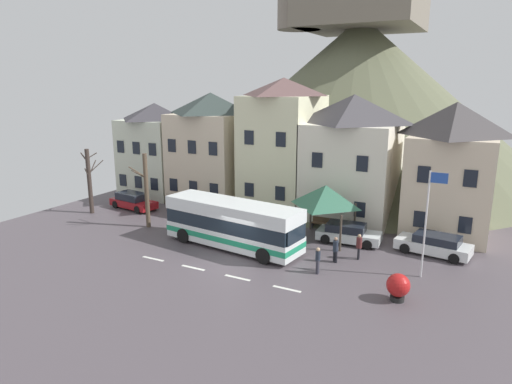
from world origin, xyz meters
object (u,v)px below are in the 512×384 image
(pedestrian_00, at_px, (335,249))
(townhouse_04, at_px, (451,170))
(parked_car_03, at_px, (133,201))
(bus_shelter, at_px, (326,196))
(parked_car_00, at_px, (348,233))
(public_bench, at_px, (322,223))
(bare_tree_01, at_px, (146,190))
(bare_tree_00, at_px, (89,180))
(pedestrian_02, at_px, (318,260))
(townhouse_02, at_px, (283,146))
(parked_car_02, at_px, (196,211))
(hilltop_castle, at_px, (358,96))
(flagpole, at_px, (428,216))
(harbour_buoy, at_px, (398,286))
(parked_car_01, at_px, (434,244))
(pedestrian_01, at_px, (359,244))
(townhouse_01, at_px, (212,148))
(townhouse_00, at_px, (157,150))
(townhouse_03, at_px, (352,159))
(transit_bus, at_px, (233,225))

(pedestrian_00, bearing_deg, townhouse_04, 59.01)
(parked_car_03, bearing_deg, bus_shelter, 8.41)
(parked_car_00, distance_m, public_bench, 3.21)
(townhouse_04, xyz_separation_m, bare_tree_01, (-19.93, -8.74, -1.80))
(townhouse_04, height_order, bare_tree_00, townhouse_04)
(public_bench, bearing_deg, pedestrian_00, -63.12)
(pedestrian_02, bearing_deg, townhouse_02, 123.03)
(parked_car_02, distance_m, pedestrian_02, 13.62)
(bare_tree_01, bearing_deg, hilltop_castle, 71.88)
(flagpole, bearing_deg, bare_tree_01, -179.73)
(parked_car_02, bearing_deg, harbour_buoy, -24.83)
(parked_car_01, bearing_deg, townhouse_04, -84.12)
(parked_car_02, bearing_deg, bus_shelter, -2.89)
(parked_car_01, distance_m, harbour_buoy, 7.54)
(townhouse_04, bearing_deg, parked_car_01, -92.40)
(pedestrian_01, bearing_deg, bare_tree_00, -179.18)
(pedestrian_01, bearing_deg, townhouse_01, 153.88)
(townhouse_01, relative_size, flagpole, 1.61)
(hilltop_castle, relative_size, parked_car_01, 8.83)
(bus_shelter, xyz_separation_m, pedestrian_02, (1.58, -5.64, -2.33))
(townhouse_01, bearing_deg, parked_car_00, -19.55)
(hilltop_castle, relative_size, bare_tree_00, 7.69)
(pedestrian_00, bearing_deg, townhouse_00, 157.37)
(pedestrian_02, relative_size, bare_tree_00, 0.29)
(townhouse_04, bearing_deg, parked_car_02, -163.99)
(townhouse_00, relative_size, townhouse_04, 0.94)
(public_bench, bearing_deg, flagpole, -34.90)
(flagpole, bearing_deg, bus_shelter, 154.00)
(townhouse_03, height_order, transit_bus, townhouse_03)
(townhouse_00, relative_size, pedestrian_02, 5.64)
(parked_car_01, relative_size, public_bench, 3.13)
(public_bench, relative_size, flagpole, 0.25)
(bus_shelter, height_order, parked_car_03, bus_shelter)
(townhouse_03, height_order, parked_car_01, townhouse_03)
(townhouse_01, relative_size, pedestrian_02, 6.29)
(hilltop_castle, relative_size, parked_car_03, 9.05)
(parked_car_03, relative_size, bare_tree_01, 0.82)
(bus_shelter, relative_size, parked_car_01, 0.82)
(townhouse_01, distance_m, townhouse_02, 6.83)
(parked_car_01, bearing_deg, parked_car_03, 9.92)
(townhouse_03, distance_m, bare_tree_01, 15.73)
(harbour_buoy, bearing_deg, bare_tree_00, 170.75)
(transit_bus, height_order, harbour_buoy, transit_bus)
(parked_car_02, relative_size, pedestrian_00, 2.68)
(transit_bus, distance_m, pedestrian_00, 6.85)
(parked_car_01, bearing_deg, bus_shelter, 12.86)
(hilltop_castle, bearing_deg, flagpole, -66.49)
(parked_car_02, xyz_separation_m, pedestrian_02, (12.36, -5.72, 0.16))
(hilltop_castle, distance_m, bare_tree_00, 29.95)
(hilltop_castle, height_order, parked_car_02, hilltop_castle)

